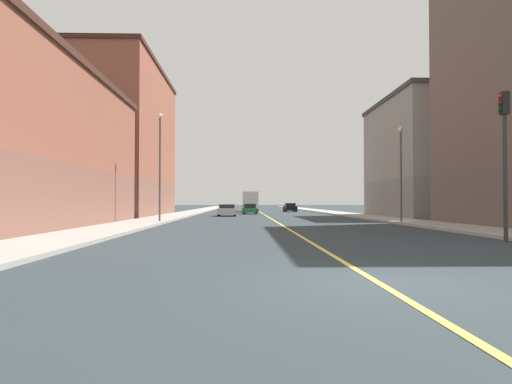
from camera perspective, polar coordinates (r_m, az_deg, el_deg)
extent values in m
plane|color=#2B353A|center=(8.94, 15.75, -11.42)|extent=(400.00, 400.00, 0.00)
cube|color=#9E9B93|center=(58.76, 10.59, -2.70)|extent=(3.49, 168.00, 0.15)
cube|color=#9E9B93|center=(57.87, -8.97, -2.73)|extent=(3.49, 168.00, 0.15)
cube|color=#E5D14C|center=(57.47, 0.89, -2.82)|extent=(0.16, 154.00, 0.01)
cube|color=slate|center=(47.59, 21.15, -0.81)|extent=(8.45, 14.95, 3.77)
cube|color=gray|center=(47.98, 21.09, 6.13)|extent=(8.45, 14.95, 7.83)
cube|color=#3B3937|center=(48.67, 21.05, 10.94)|extent=(8.75, 15.25, 0.40)
cube|color=brown|center=(28.95, -28.96, -0.68)|extent=(8.45, 22.31, 3.58)
cube|color=#93513D|center=(29.35, -28.86, 8.38)|extent=(8.45, 22.31, 5.67)
cube|color=#42241B|center=(30.00, -28.80, 14.11)|extent=(8.75, 22.61, 0.40)
cube|color=brown|center=(50.32, -17.00, -0.82)|extent=(8.45, 20.18, 3.82)
cube|color=#93513D|center=(50.99, -16.94, 8.12)|extent=(8.45, 20.18, 12.02)
cube|color=#42241B|center=(52.36, -16.89, 14.84)|extent=(8.75, 20.48, 0.40)
cylinder|color=#2D2D2D|center=(20.02, 29.56, 1.60)|extent=(0.16, 0.16, 5.05)
cube|color=black|center=(20.37, 29.47, 9.98)|extent=(0.28, 0.32, 0.90)
sphere|color=red|center=(20.35, 29.07, 10.77)|extent=(0.20, 0.20, 0.20)
sphere|color=#352204|center=(20.29, 29.08, 10.00)|extent=(0.20, 0.20, 0.20)
sphere|color=black|center=(20.24, 29.09, 9.22)|extent=(0.20, 0.20, 0.20)
cylinder|color=#4C4C51|center=(33.35, 18.26, 1.93)|extent=(0.14, 0.14, 6.49)
sphere|color=#EAEACC|center=(33.70, 18.22, 7.70)|extent=(0.36, 0.36, 0.36)
cylinder|color=#4C4C51|center=(33.34, -12.34, 2.88)|extent=(0.14, 0.14, 7.64)
sphere|color=#EAEACC|center=(33.86, -12.31, 9.60)|extent=(0.36, 0.36, 0.36)
cube|color=silver|center=(48.35, -3.79, -2.48)|extent=(2.00, 4.23, 0.65)
cube|color=black|center=(48.30, -3.79, -1.85)|extent=(1.71, 2.05, 0.42)
cylinder|color=black|center=(49.67, -4.78, -2.70)|extent=(0.24, 0.65, 0.64)
cylinder|color=black|center=(49.65, -2.78, -2.71)|extent=(0.24, 0.65, 0.64)
cylinder|color=black|center=(47.08, -4.86, -2.78)|extent=(0.24, 0.65, 0.64)
cylinder|color=black|center=(47.06, -2.75, -2.79)|extent=(0.24, 0.65, 0.64)
cube|color=#1E6B38|center=(56.50, -0.76, -2.35)|extent=(1.93, 4.34, 0.56)
cube|color=black|center=(56.53, -0.76, -1.80)|extent=(1.61, 2.09, 0.52)
cylinder|color=black|center=(57.86, -1.49, -2.50)|extent=(0.25, 0.65, 0.64)
cylinder|color=black|center=(57.81, 0.06, -2.50)|extent=(0.25, 0.65, 0.64)
cylinder|color=black|center=(55.22, -1.61, -2.56)|extent=(0.25, 0.65, 0.64)
cylinder|color=black|center=(55.17, 0.01, -2.56)|extent=(0.25, 0.65, 0.64)
cube|color=black|center=(68.44, 4.42, -2.11)|extent=(1.85, 4.17, 0.67)
cube|color=black|center=(68.51, 4.41, -1.64)|extent=(1.57, 1.98, 0.46)
cylinder|color=black|center=(69.61, 3.64, -2.29)|extent=(0.24, 0.65, 0.64)
cylinder|color=black|center=(69.82, 4.91, -2.28)|extent=(0.24, 0.65, 0.64)
cylinder|color=black|center=(67.08, 3.91, -2.33)|extent=(0.24, 0.65, 0.64)
cylinder|color=black|center=(67.30, 5.23, -2.32)|extent=(0.24, 0.65, 0.64)
cube|color=navy|center=(71.82, -0.81, -1.38)|extent=(2.34, 2.12, 2.15)
cube|color=silver|center=(67.81, -0.75, -1.09)|extent=(2.34, 5.00, 2.64)
cylinder|color=black|center=(71.44, -1.66, -2.16)|extent=(0.30, 0.90, 0.90)
cylinder|color=black|center=(71.48, 0.06, -2.16)|extent=(0.30, 0.90, 0.90)
cylinder|color=black|center=(66.75, -1.65, -2.22)|extent=(0.30, 0.90, 0.90)
cylinder|color=black|center=(66.78, 0.18, -2.22)|extent=(0.30, 0.90, 0.90)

